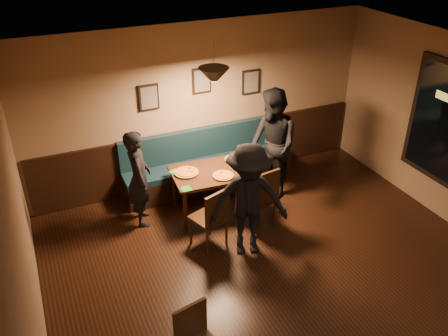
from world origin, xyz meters
The scene contains 24 objects.
floor centered at (0.00, 0.00, 0.00)m, with size 7.00×7.00×0.00m, color black.
ceiling centered at (0.00, 0.00, 2.80)m, with size 7.00×7.00×0.00m, color silver.
wall_back centered at (0.00, 3.50, 1.40)m, with size 6.00×6.00×0.00m, color #8C704F.
wall_left centered at (-3.00, 0.00, 1.40)m, with size 7.00×7.00×0.00m, color #8C704F.
wainscot centered at (0.00, 3.47, 0.50)m, with size 5.88×0.06×1.00m, color black.
booth_bench centered at (0.00, 3.20, 0.50)m, with size 3.00×0.60×1.00m, color #0F232D, non-canonical shape.
picture_left centered at (-0.90, 3.47, 1.70)m, with size 0.32×0.04×0.42m, color black.
picture_center centered at (0.00, 3.47, 1.85)m, with size 0.32×0.04×0.42m, color black.
picture_right centered at (0.90, 3.47, 1.70)m, with size 0.32×0.04×0.42m, color black.
pendant_lamp centered at (-0.20, 2.48, 2.25)m, with size 0.44×0.44×0.25m, color black.
dining_table centered at (-0.20, 2.48, 0.36)m, with size 1.34×0.86×0.72m, color black.
chair_near_left centered at (-0.64, 1.69, 0.49)m, with size 0.43×0.43×0.97m, color black, non-canonical shape.
chair_near_right centered at (0.21, 1.83, 0.52)m, with size 0.46×0.46×1.03m, color black, non-canonical shape.
diner_left centered at (-1.36, 2.65, 0.77)m, with size 0.57×0.37×1.55m, color black.
diner_right centered at (0.83, 2.52, 0.94)m, with size 0.91×0.71×1.88m, color black.
diner_front centered at (-0.19, 1.33, 0.85)m, with size 1.09×0.63×1.69m, color black.
pizza_a centered at (-0.64, 2.58, 0.74)m, with size 0.38×0.38×0.04m, color orange.
pizza_b centered at (-0.15, 2.26, 0.74)m, with size 0.32×0.32×0.04m, color orange.
pizza_c centered at (0.24, 2.65, 0.74)m, with size 0.37×0.37×0.04m, color orange.
soda_glass centered at (0.44, 2.21, 0.80)m, with size 0.07×0.07×0.15m, color black.
tabasco_bottle centered at (0.37, 2.47, 0.77)m, with size 0.03×0.03×0.11m, color #9B0B05.
napkin_a centered at (-0.78, 2.70, 0.72)m, with size 0.14×0.14×0.01m, color #217E37.
napkin_b centered at (-0.79, 2.16, 0.72)m, with size 0.15×0.15×0.01m, color #217D24.
cutlery_set centered at (-0.17, 2.14, 0.72)m, with size 0.02×0.17×0.00m, color silver.
Camera 1 is at (-2.67, -3.41, 4.38)m, focal length 37.77 mm.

